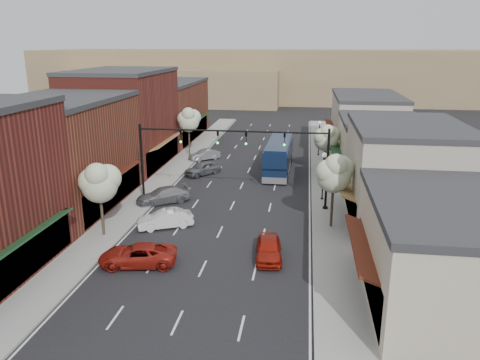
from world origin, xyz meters
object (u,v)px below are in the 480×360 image
at_px(lamp_post_near, 324,168).
at_px(red_hatchback, 269,248).
at_px(tree_right_far, 327,137).
at_px(signal_mast_left, 168,152).
at_px(coach_bus, 279,155).
at_px(parked_car_d, 203,168).
at_px(signal_mast_right, 299,156).
at_px(tree_right_near, 335,172).
at_px(parked_car_e, 204,155).
at_px(tree_left_far, 189,119).
at_px(lamp_post_far, 319,132).
at_px(parked_car_c, 163,195).
at_px(tree_left_near, 99,182).
at_px(parked_car_b, 165,219).
at_px(parked_car_a, 138,255).

relative_size(lamp_post_near, red_hatchback, 1.07).
bearing_deg(tree_right_far, signal_mast_left, -139.46).
xyz_separation_m(coach_bus, parked_car_d, (-8.02, -2.62, -1.09)).
distance_m(signal_mast_right, tree_right_near, 4.89).
bearing_deg(parked_car_e, tree_left_far, -171.70).
bearing_deg(tree_left_far, parked_car_d, -67.38).
bearing_deg(lamp_post_far, parked_car_c, -124.85).
bearing_deg(tree_left_near, tree_right_near, 13.55).
bearing_deg(tree_right_near, red_hatchback, -126.37).
bearing_deg(lamp_post_near, coach_bus, 115.15).
bearing_deg(coach_bus, tree_left_far, 154.19).
relative_size(tree_left_far, parked_car_d, 1.45).
bearing_deg(coach_bus, red_hatchback, -87.10).
bearing_deg(lamp_post_near, tree_left_far, 136.11).
height_order(lamp_post_near, parked_car_b, lamp_post_near).
bearing_deg(tree_left_far, parked_car_b, -80.56).
bearing_deg(parked_car_e, signal_mast_right, -5.68).
bearing_deg(tree_right_far, parked_car_c, -140.36).
xyz_separation_m(signal_mast_right, red_hatchback, (-1.62, -9.96, -3.91)).
distance_m(parked_car_b, parked_car_d, 15.16).
bearing_deg(red_hatchback, tree_left_far, 108.60).
xyz_separation_m(tree_right_far, parked_car_a, (-12.55, -24.01, -3.30)).
bearing_deg(parked_car_e, lamp_post_near, 3.97).
xyz_separation_m(tree_right_near, parked_car_c, (-14.55, 3.95, -3.76)).
relative_size(tree_left_far, lamp_post_near, 1.38).
distance_m(tree_right_far, parked_car_d, 13.70).
bearing_deg(parked_car_c, parked_car_a, -24.29).
xyz_separation_m(parked_car_d, parked_car_e, (-1.23, 6.54, -0.09)).
distance_m(lamp_post_near, parked_car_a, 19.01).
xyz_separation_m(tree_right_near, lamp_post_near, (-0.55, 6.56, -1.45)).
bearing_deg(red_hatchback, coach_bus, 86.70).
xyz_separation_m(signal_mast_right, parked_car_a, (-9.82, -12.06, -3.94)).
bearing_deg(tree_left_near, parked_car_d, 78.59).
relative_size(signal_mast_left, parked_car_a, 1.66).
distance_m(tree_left_far, parked_car_e, 4.99).
xyz_separation_m(tree_right_far, parked_car_e, (-14.29, 4.05, -3.36)).
height_order(signal_mast_right, tree_left_near, signal_mast_right).
relative_size(signal_mast_right, tree_right_far, 1.51).
distance_m(tree_left_near, coach_bus, 23.34).
height_order(lamp_post_near, parked_car_a, lamp_post_near).
height_order(parked_car_b, parked_car_c, parked_car_b).
xyz_separation_m(parked_car_a, parked_car_d, (-0.52, 21.52, 0.03)).
bearing_deg(parked_car_a, parked_car_d, 171.93).
height_order(tree_left_near, parked_car_d, tree_left_near).
height_order(signal_mast_left, lamp_post_far, signal_mast_left).
xyz_separation_m(signal_mast_right, tree_right_near, (2.73, -4.05, -0.17)).
height_order(red_hatchback, parked_car_c, red_hatchback).
height_order(tree_right_near, red_hatchback, tree_right_near).
distance_m(signal_mast_right, parked_car_c, 12.46).
distance_m(lamp_post_far, parked_car_b, 28.50).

